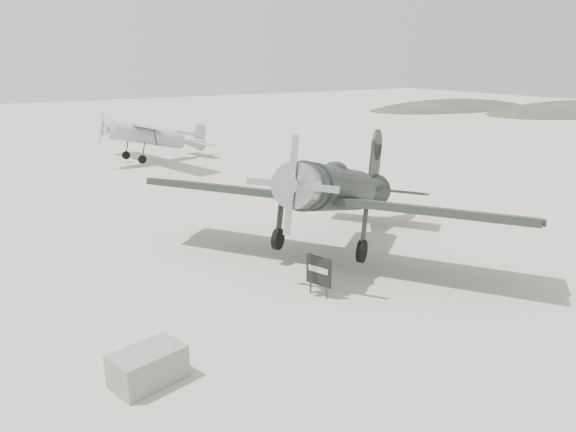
% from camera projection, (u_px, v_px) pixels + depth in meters
% --- Properties ---
extents(ground, '(160.00, 160.00, 0.00)m').
position_uv_depth(ground, '(309.00, 269.00, 18.87)').
color(ground, '#A29E8F').
rests_on(ground, ground).
extents(hill_northeast, '(32.00, 16.00, 5.20)m').
position_uv_depth(hill_northeast, '(451.00, 108.00, 76.79)').
color(hill_northeast, '#2F3A2A').
rests_on(hill_northeast, ground).
extents(lowwing_monoplane, '(10.88, 12.30, 4.33)m').
position_uv_depth(lowwing_monoplane, '(340.00, 190.00, 20.00)').
color(lowwing_monoplane, black).
rests_on(lowwing_monoplane, ground).
extents(highwing_monoplane, '(7.91, 11.07, 3.13)m').
position_uv_depth(highwing_monoplane, '(152.00, 133.00, 37.28)').
color(highwing_monoplane, '#96999B').
rests_on(highwing_monoplane, ground).
extents(equipment_block, '(1.73, 1.32, 0.77)m').
position_uv_depth(equipment_block, '(148.00, 366.00, 12.20)').
color(equipment_block, slate).
rests_on(equipment_block, ground).
extents(sign_board, '(0.33, 0.86, 1.28)m').
position_uv_depth(sign_board, '(319.00, 272.00, 16.52)').
color(sign_board, '#333333').
rests_on(sign_board, ground).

